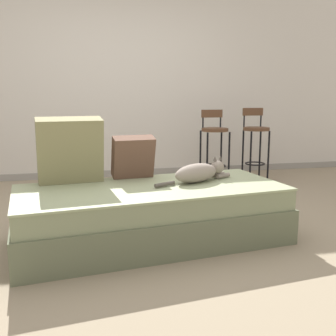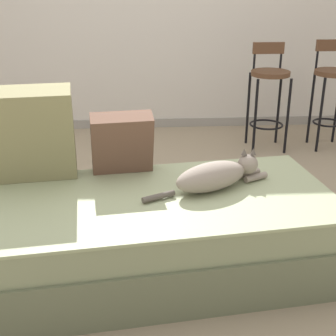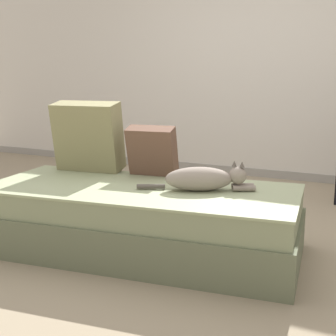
{
  "view_description": "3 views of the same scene",
  "coord_description": "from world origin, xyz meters",
  "px_view_note": "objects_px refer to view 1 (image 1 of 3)",
  "views": [
    {
      "loc": [
        -0.52,
        -3.27,
        1.11
      ],
      "look_at": [
        0.15,
        -0.3,
        0.55
      ],
      "focal_mm": 42.0,
      "sensor_mm": 36.0,
      "label": 1
    },
    {
      "loc": [
        0.01,
        -2.55,
        1.48
      ],
      "look_at": [
        0.15,
        -0.3,
        0.55
      ],
      "focal_mm": 50.0,
      "sensor_mm": 36.0,
      "label": 2
    },
    {
      "loc": [
        1.46,
        -2.96,
        1.15
      ],
      "look_at": [
        0.15,
        -0.3,
        0.55
      ],
      "focal_mm": 50.0,
      "sensor_mm": 36.0,
      "label": 3
    }
  ],
  "objects_px": {
    "throw_pillow_middle": "(133,157)",
    "cat": "(199,172)",
    "throw_pillow_corner": "(70,150)",
    "bar_stool_near_window": "(214,140)",
    "couch": "(152,213)",
    "bar_stool_by_doorway": "(256,137)"
  },
  "relations": [
    {
      "from": "throw_pillow_middle",
      "to": "bar_stool_near_window",
      "type": "height_order",
      "value": "bar_stool_near_window"
    },
    {
      "from": "cat",
      "to": "bar_stool_near_window",
      "type": "distance_m",
      "value": 1.96
    },
    {
      "from": "throw_pillow_middle",
      "to": "couch",
      "type": "bearing_deg",
      "value": -74.52
    },
    {
      "from": "couch",
      "to": "bar_stool_near_window",
      "type": "xyz_separation_m",
      "value": [
        1.16,
        1.9,
        0.34
      ]
    },
    {
      "from": "couch",
      "to": "throw_pillow_corner",
      "type": "bearing_deg",
      "value": 155.27
    },
    {
      "from": "couch",
      "to": "cat",
      "type": "relative_size",
      "value": 3.03
    },
    {
      "from": "bar_stool_near_window",
      "to": "throw_pillow_corner",
      "type": "bearing_deg",
      "value": -137.38
    },
    {
      "from": "throw_pillow_corner",
      "to": "cat",
      "type": "relative_size",
      "value": 0.75
    },
    {
      "from": "couch",
      "to": "bar_stool_by_doorway",
      "type": "bearing_deg",
      "value": 47.61
    },
    {
      "from": "bar_stool_near_window",
      "to": "bar_stool_by_doorway",
      "type": "bearing_deg",
      "value": 0.09
    },
    {
      "from": "couch",
      "to": "bar_stool_by_doorway",
      "type": "xyz_separation_m",
      "value": [
        1.73,
        1.9,
        0.36
      ]
    },
    {
      "from": "throw_pillow_middle",
      "to": "cat",
      "type": "distance_m",
      "value": 0.57
    },
    {
      "from": "throw_pillow_corner",
      "to": "bar_stool_near_window",
      "type": "xyz_separation_m",
      "value": [
        1.76,
        1.62,
        -0.13
      ]
    },
    {
      "from": "cat",
      "to": "bar_stool_by_doorway",
      "type": "height_order",
      "value": "bar_stool_by_doorway"
    },
    {
      "from": "bar_stool_by_doorway",
      "to": "throw_pillow_middle",
      "type": "bearing_deg",
      "value": -139.53
    },
    {
      "from": "couch",
      "to": "throw_pillow_corner",
      "type": "height_order",
      "value": "throw_pillow_corner"
    },
    {
      "from": "couch",
      "to": "bar_stool_by_doorway",
      "type": "distance_m",
      "value": 2.6
    },
    {
      "from": "cat",
      "to": "bar_stool_near_window",
      "type": "bearing_deg",
      "value": 67.21
    },
    {
      "from": "throw_pillow_middle",
      "to": "bar_stool_near_window",
      "type": "xyz_separation_m",
      "value": [
        1.26,
        1.56,
        -0.05
      ]
    },
    {
      "from": "cat",
      "to": "throw_pillow_corner",
      "type": "bearing_deg",
      "value": 169.54
    },
    {
      "from": "bar_stool_near_window",
      "to": "bar_stool_by_doorway",
      "type": "height_order",
      "value": "bar_stool_by_doorway"
    },
    {
      "from": "couch",
      "to": "throw_pillow_middle",
      "type": "xyz_separation_m",
      "value": [
        -0.09,
        0.34,
        0.39
      ]
    }
  ]
}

